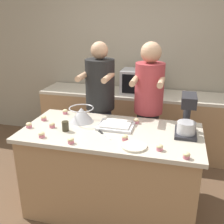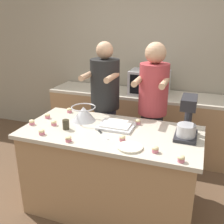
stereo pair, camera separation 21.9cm
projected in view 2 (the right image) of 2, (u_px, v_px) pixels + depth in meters
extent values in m
plane|color=brown|center=(111.00, 206.00, 2.88)|extent=(16.00, 16.00, 0.00)
cube|color=gray|center=(150.00, 60.00, 3.97)|extent=(10.00, 0.06, 2.70)
cube|color=#A87F56|center=(111.00, 172.00, 2.73)|extent=(1.68, 0.80, 0.88)
cube|color=beige|center=(111.00, 132.00, 2.58)|extent=(1.75, 0.85, 0.04)
cube|color=#A87F56|center=(142.00, 123.00, 3.98)|extent=(2.80, 0.60, 0.88)
cube|color=beige|center=(144.00, 94.00, 3.82)|extent=(2.80, 0.60, 0.04)
cylinder|color=#33384C|center=(106.00, 141.00, 3.37)|extent=(0.27, 0.27, 0.92)
cylinder|color=black|center=(105.00, 84.00, 3.11)|extent=(0.35, 0.35, 0.59)
sphere|color=tan|center=(105.00, 50.00, 2.97)|extent=(0.20, 0.20, 0.20)
cylinder|color=tan|center=(87.00, 75.00, 2.96)|extent=(0.06, 0.34, 0.06)
cylinder|color=tan|center=(112.00, 77.00, 2.87)|extent=(0.06, 0.34, 0.06)
cylinder|color=#232328|center=(150.00, 148.00, 3.18)|extent=(0.26, 0.26, 0.92)
cylinder|color=#A8383D|center=(154.00, 89.00, 2.93)|extent=(0.33, 0.33, 0.57)
sphere|color=tan|center=(156.00, 53.00, 2.79)|extent=(0.23, 0.23, 0.23)
cylinder|color=tan|center=(138.00, 81.00, 2.78)|extent=(0.06, 0.34, 0.06)
cylinder|color=tan|center=(164.00, 83.00, 2.69)|extent=(0.06, 0.34, 0.06)
cube|color=#232328|center=(186.00, 136.00, 2.42)|extent=(0.20, 0.30, 0.03)
cylinder|color=#232328|center=(188.00, 117.00, 2.48)|extent=(0.07, 0.07, 0.26)
cube|color=#232328|center=(189.00, 102.00, 2.30)|extent=(0.13, 0.26, 0.10)
cylinder|color=#BCBCC1|center=(186.00, 130.00, 2.37)|extent=(0.17, 0.17, 0.11)
cone|color=#BCBCC1|center=(84.00, 114.00, 2.79)|extent=(0.25, 0.25, 0.15)
torus|color=#BCBCC1|center=(83.00, 107.00, 2.77)|extent=(0.26, 0.26, 0.01)
cube|color=silver|center=(116.00, 126.00, 2.65)|extent=(0.36, 0.29, 0.02)
cube|color=white|center=(117.00, 124.00, 2.64)|extent=(0.29, 0.23, 0.02)
cube|color=#B7B7BC|center=(149.00, 82.00, 3.73)|extent=(0.55, 0.37, 0.34)
cube|color=black|center=(143.00, 85.00, 3.58)|extent=(0.37, 0.01, 0.27)
cube|color=#2D2D2D|center=(161.00, 87.00, 3.50)|extent=(0.11, 0.01, 0.27)
cylinder|color=#332D1E|center=(66.00, 124.00, 2.59)|extent=(0.07, 0.07, 0.10)
cylinder|color=beige|center=(130.00, 147.00, 2.23)|extent=(0.22, 0.22, 0.02)
cube|color=#BCBCC1|center=(105.00, 136.00, 2.44)|extent=(0.11, 0.11, 0.01)
cube|color=black|center=(100.00, 132.00, 2.53)|extent=(0.07, 0.07, 0.01)
cylinder|color=#D17084|center=(68.00, 140.00, 2.34)|extent=(0.05, 0.05, 0.03)
ellipsoid|color=beige|center=(68.00, 138.00, 2.33)|extent=(0.06, 0.06, 0.03)
cylinder|color=#D17084|center=(54.00, 124.00, 2.69)|extent=(0.05, 0.05, 0.03)
ellipsoid|color=beige|center=(54.00, 122.00, 2.68)|extent=(0.06, 0.06, 0.03)
cylinder|color=#D17084|center=(32.00, 123.00, 2.71)|extent=(0.05, 0.05, 0.03)
ellipsoid|color=beige|center=(32.00, 121.00, 2.70)|extent=(0.06, 0.06, 0.03)
cylinder|color=#D17084|center=(48.00, 117.00, 2.88)|extent=(0.05, 0.05, 0.03)
ellipsoid|color=beige|center=(47.00, 115.00, 2.87)|extent=(0.06, 0.06, 0.03)
cylinder|color=#D17084|center=(69.00, 111.00, 3.05)|extent=(0.05, 0.05, 0.03)
ellipsoid|color=beige|center=(69.00, 109.00, 3.04)|extent=(0.06, 0.06, 0.03)
cylinder|color=#D17084|center=(138.00, 123.00, 2.72)|extent=(0.05, 0.05, 0.03)
ellipsoid|color=beige|center=(138.00, 121.00, 2.71)|extent=(0.06, 0.06, 0.03)
cylinder|color=#D17084|center=(181.00, 160.00, 2.01)|extent=(0.05, 0.05, 0.03)
ellipsoid|color=beige|center=(181.00, 157.00, 2.01)|extent=(0.06, 0.06, 0.03)
cylinder|color=#D17084|center=(42.00, 133.00, 2.48)|extent=(0.05, 0.05, 0.03)
ellipsoid|color=beige|center=(42.00, 131.00, 2.47)|extent=(0.06, 0.06, 0.03)
cylinder|color=#D17084|center=(155.00, 151.00, 2.16)|extent=(0.05, 0.05, 0.03)
ellipsoid|color=beige|center=(155.00, 148.00, 2.15)|extent=(0.06, 0.06, 0.03)
cylinder|color=#D17084|center=(122.00, 139.00, 2.36)|extent=(0.05, 0.05, 0.03)
ellipsoid|color=beige|center=(122.00, 137.00, 2.35)|extent=(0.06, 0.06, 0.03)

